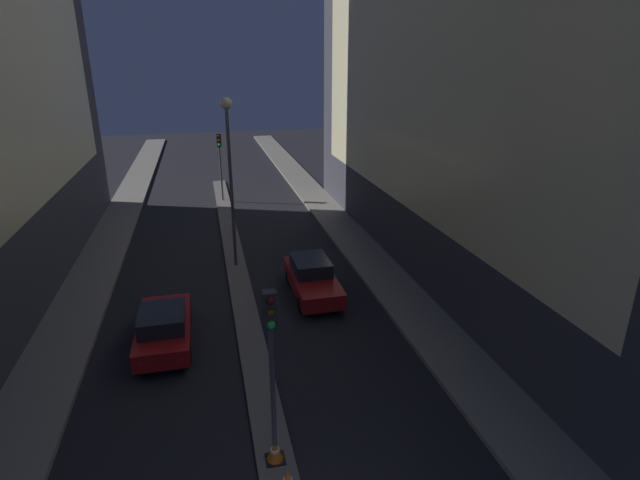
# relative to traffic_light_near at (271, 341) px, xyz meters

# --- Properties ---
(building_right) EXTENTS (6.01, 30.88, 19.21)m
(building_right) POSITION_rel_traffic_light_near_xyz_m (10.74, 11.11, 6.03)
(building_right) COLOR #383842
(building_right) RESTS_ON ground
(median_strip) EXTENTS (0.97, 34.75, 0.12)m
(median_strip) POSITION_rel_traffic_light_near_xyz_m (0.00, 14.05, -3.51)
(median_strip) COLOR #66605B
(median_strip) RESTS_ON ground
(traffic_light_near) EXTENTS (0.32, 0.42, 4.71)m
(traffic_light_near) POSITION_rel_traffic_light_near_xyz_m (0.00, 0.00, 0.00)
(traffic_light_near) COLOR #4C4C51
(traffic_light_near) RESTS_ON median_strip
(traffic_light_mid) EXTENTS (0.32, 0.42, 4.71)m
(traffic_light_mid) POSITION_rel_traffic_light_near_xyz_m (0.00, 25.30, 0.00)
(traffic_light_mid) COLOR #4C4C51
(traffic_light_mid) RESTS_ON median_strip
(street_lamp) EXTENTS (0.53, 0.53, 7.97)m
(street_lamp) POSITION_rel_traffic_light_near_xyz_m (0.00, 13.00, 2.06)
(street_lamp) COLOR #4C4C51
(street_lamp) RESTS_ON median_strip
(traffic_cone_far) EXTENTS (0.50, 0.50, 0.54)m
(traffic_cone_far) POSITION_rel_traffic_light_near_xyz_m (-0.01, -0.00, -3.19)
(traffic_cone_far) COLOR black
(traffic_cone_far) RESTS_ON median_strip
(car_left_lane) EXTENTS (1.80, 4.28, 1.52)m
(car_left_lane) POSITION_rel_traffic_light_near_xyz_m (-3.00, 6.36, -2.81)
(car_left_lane) COLOR maroon
(car_left_lane) RESTS_ON ground
(car_right_lane) EXTENTS (1.80, 4.61, 1.56)m
(car_right_lane) POSITION_rel_traffic_light_near_xyz_m (3.00, 9.26, -2.79)
(car_right_lane) COLOR maroon
(car_right_lane) RESTS_ON ground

